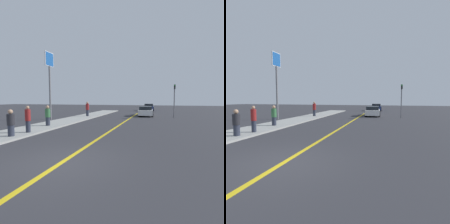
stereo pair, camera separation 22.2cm
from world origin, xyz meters
The scene contains 11 objects.
ground_plane centered at (0.00, 0.00, 0.00)m, with size 120.00×120.00×0.00m, color #333338.
road_center_line centered at (0.00, 18.00, 0.00)m, with size 0.20×60.00×0.01m.
sidewalk_left centered at (-5.70, 13.47, 0.06)m, with size 2.98×26.95×0.12m.
car_near_right_lane centered at (1.57, 18.60, 0.64)m, with size 2.11×4.36×1.30m.
car_ahead_center centered at (1.36, 29.46, 0.66)m, with size 2.01×4.17×1.36m.
pedestrian_near_curb centered at (-4.97, 2.82, 0.88)m, with size 0.41×0.41×1.56m.
pedestrian_mid_group centered at (-4.85, 4.06, 0.98)m, with size 0.34×0.34×1.72m.
pedestrian_far_standing centered at (-5.41, 6.92, 0.92)m, with size 0.41×0.41×1.64m.
pedestrian_by_sign centered at (-5.48, 15.19, 1.03)m, with size 0.40×0.40×1.84m.
traffic_light centered at (5.07, 17.04, 2.46)m, with size 0.18×0.40×4.01m.
roadside_sign centered at (-8.27, 11.46, 5.24)m, with size 0.20×1.45×7.32m.
Camera 1 is at (3.34, -5.33, 2.27)m, focal length 28.00 mm.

